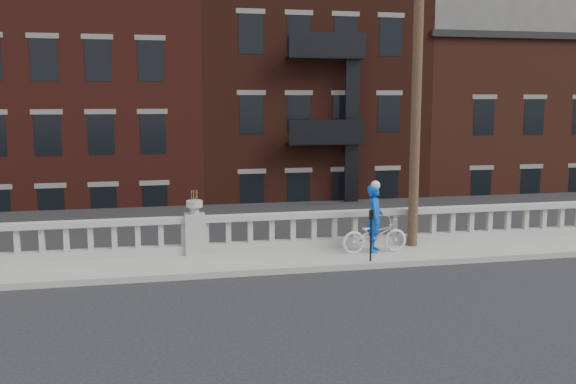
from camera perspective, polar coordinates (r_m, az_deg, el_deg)
name	(u,v)px	position (r m, az deg, el deg)	size (l,w,h in m)	color
ground	(209,303)	(14.09, -7.07, -9.78)	(120.00, 120.00, 0.00)	black
sidewalk	(198,265)	(16.94, -7.99, -6.43)	(32.00, 2.20, 0.15)	#98968D
balustrade	(195,236)	(17.73, -8.26, -3.89)	(28.00, 0.34, 1.03)	#98968D
planter_pedestal	(195,229)	(17.69, -8.27, -3.29)	(0.55, 0.55, 1.76)	#98968D
lower_level	(180,130)	(36.47, -9.54, 5.48)	(80.00, 44.00, 20.80)	#605E59
utility_pole	(417,67)	(18.49, 11.41, 10.86)	(1.60, 0.28, 10.00)	#422D1E
parking_meter_e	(371,229)	(16.81, 7.39, -3.31)	(0.10, 0.09, 1.36)	black
bicycle	(375,235)	(17.83, 7.71, -3.82)	(0.65, 1.85, 0.97)	silver
cyclist	(375,218)	(17.86, 7.72, -2.33)	(0.68, 0.45, 1.88)	#0C4ABB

